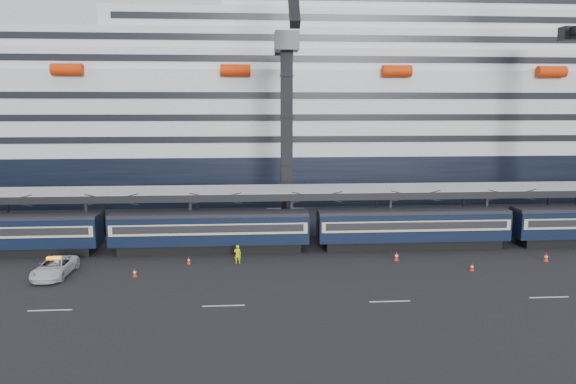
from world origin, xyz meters
name	(u,v)px	position (x,y,z in m)	size (l,w,h in m)	color
ground	(545,279)	(0.00, 0.00, 0.00)	(260.00, 260.00, 0.00)	black
train	(446,226)	(-4.65, 10.00, 2.20)	(133.05, 3.00, 4.05)	black
canopy	(475,189)	(0.00, 14.00, 5.25)	(130.00, 6.25, 5.53)	gray
cruise_ship	(389,117)	(-1.08, 45.99, 12.34)	(214.09, 28.84, 34.00)	black
crane_dark_near	(287,125)	(-20.00, 18.59, 11.93)	(4.50, 17.75, 35.08)	#515459
pickup_truck	(55,267)	(-40.41, 3.50, 0.75)	(2.49, 5.41, 1.50)	silver
worker	(238,254)	(-25.28, 5.88, 0.87)	(0.63, 0.42, 1.74)	#DDEA0C
traffic_cone_a	(135,272)	(-33.74, 2.95, 0.36)	(0.36, 0.36, 0.72)	red
traffic_cone_b	(189,260)	(-29.67, 6.15, 0.33)	(0.34, 0.34, 0.68)	red
traffic_cone_c	(472,267)	(-5.06, 2.52, 0.34)	(0.35, 0.35, 0.69)	red
traffic_cone_d	(397,256)	(-10.72, 5.94, 0.42)	(0.43, 0.43, 0.86)	red
traffic_cone_e	(546,257)	(2.85, 4.71, 0.42)	(0.42, 0.42, 0.85)	red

